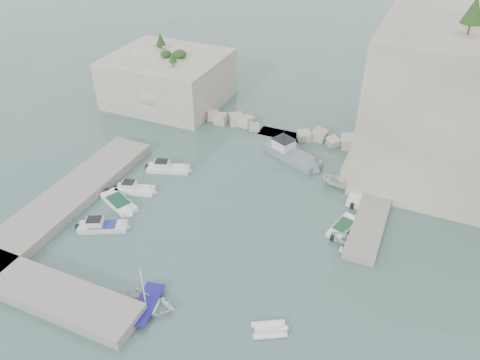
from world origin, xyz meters
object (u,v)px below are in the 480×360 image
at_px(motorboat_c, 119,204).
at_px(tender_east_a, 345,244).
at_px(motorboat_b, 135,192).
at_px(work_boat, 292,158).
at_px(tender_east_b, 343,229).
at_px(motorboat_d, 103,229).
at_px(rowboat, 147,308).
at_px(tender_east_d, 339,187).
at_px(tender_east_c, 356,198).
at_px(inflatable_dinghy, 269,331).
at_px(motorboat_a, 169,171).

height_order(motorboat_c, tender_east_a, tender_east_a).
height_order(motorboat_b, work_boat, work_boat).
height_order(motorboat_b, tender_east_b, motorboat_b).
relative_size(motorboat_d, rowboat, 1.04).
distance_m(tender_east_a, work_boat, 15.87).
height_order(tender_east_b, tender_east_d, tender_east_d).
bearing_deg(work_boat, rowboat, -72.47).
bearing_deg(tender_east_c, rowboat, 149.59).
xyz_separation_m(inflatable_dinghy, tender_east_c, (2.50, 20.12, 0.00)).
bearing_deg(tender_east_a, tender_east_b, 31.58).
distance_m(motorboat_a, tender_east_d, 19.98).
distance_m(rowboat, tender_east_b, 20.60).
distance_m(motorboat_b, work_boat, 19.39).
relative_size(motorboat_c, tender_east_d, 1.33).
height_order(tender_east_a, tender_east_c, tender_east_a).
relative_size(motorboat_d, inflatable_dinghy, 1.79).
bearing_deg(rowboat, motorboat_d, 44.90).
bearing_deg(rowboat, motorboat_b, 27.36).
relative_size(motorboat_c, tender_east_b, 1.16).
distance_m(motorboat_b, motorboat_a, 5.29).
bearing_deg(motorboat_b, tender_east_d, 9.67).
bearing_deg(motorboat_d, rowboat, -61.61).
bearing_deg(motorboat_c, tender_east_d, 56.78).
xyz_separation_m(rowboat, inflatable_dinghy, (10.11, 1.93, 0.00)).
relative_size(motorboat_a, inflatable_dinghy, 1.85).
height_order(tender_east_b, tender_east_c, same).
bearing_deg(motorboat_a, rowboat, -82.98).
distance_m(motorboat_b, tender_east_a, 23.35).
bearing_deg(tender_east_a, motorboat_c, 111.62).
xyz_separation_m(motorboat_c, inflatable_dinghy, (20.55, -8.72, 0.00)).
relative_size(motorboat_a, tender_east_c, 1.27).
height_order(motorboat_c, rowboat, rowboat).
bearing_deg(tender_east_a, inflatable_dinghy, 178.67).
height_order(inflatable_dinghy, tender_east_d, tender_east_d).
bearing_deg(motorboat_d, tender_east_d, 13.56).
xyz_separation_m(motorboat_c, work_boat, (14.10, 16.30, 0.00)).
relative_size(motorboat_c, motorboat_b, 1.12).
height_order(motorboat_d, inflatable_dinghy, motorboat_d).
bearing_deg(tender_east_d, tender_east_c, -123.97).
relative_size(motorboat_a, tender_east_d, 1.37).
bearing_deg(inflatable_dinghy, work_boat, 75.32).
height_order(tender_east_d, work_boat, work_boat).
bearing_deg(inflatable_dinghy, motorboat_c, 127.86).
height_order(motorboat_b, tender_east_a, tender_east_a).
relative_size(inflatable_dinghy, tender_east_d, 0.74).
distance_m(motorboat_c, motorboat_b, 2.64).
bearing_deg(motorboat_a, motorboat_b, -121.66).
height_order(motorboat_a, tender_east_c, motorboat_a).
height_order(inflatable_dinghy, tender_east_a, tender_east_a).
xyz_separation_m(tender_east_a, tender_east_c, (-0.63, 7.75, 0.00)).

